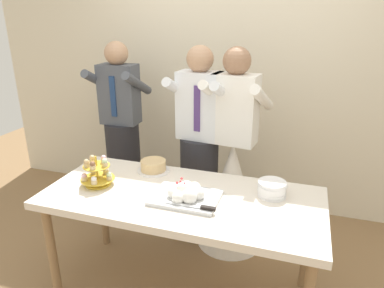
{
  "coord_description": "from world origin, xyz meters",
  "views": [
    {
      "loc": [
        0.69,
        -1.89,
        1.87
      ],
      "look_at": [
        0.02,
        0.15,
        1.07
      ],
      "focal_mm": 32.71,
      "sensor_mm": 36.0,
      "label": 1
    }
  ],
  "objects_px": {
    "plate_stack": "(272,189)",
    "person_bride": "(232,181)",
    "dessert_table": "(182,205)",
    "round_cake": "(153,166)",
    "person_groom": "(199,157)",
    "person_guest": "(123,140)",
    "main_cake_tray": "(186,194)",
    "cupcake_stand": "(97,173)"
  },
  "relations": [
    {
      "from": "plate_stack",
      "to": "person_bride",
      "type": "distance_m",
      "value": 0.67
    },
    {
      "from": "dessert_table",
      "to": "round_cake",
      "type": "distance_m",
      "value": 0.44
    },
    {
      "from": "round_cake",
      "to": "person_groom",
      "type": "bearing_deg",
      "value": 62.27
    },
    {
      "from": "dessert_table",
      "to": "person_bride",
      "type": "relative_size",
      "value": 1.08
    },
    {
      "from": "plate_stack",
      "to": "person_guest",
      "type": "distance_m",
      "value": 1.64
    },
    {
      "from": "dessert_table",
      "to": "plate_stack",
      "type": "relative_size",
      "value": 9.61
    },
    {
      "from": "main_cake_tray",
      "to": "person_groom",
      "type": "relative_size",
      "value": 0.26
    },
    {
      "from": "person_guest",
      "to": "main_cake_tray",
      "type": "bearing_deg",
      "value": -44.28
    },
    {
      "from": "cupcake_stand",
      "to": "main_cake_tray",
      "type": "bearing_deg",
      "value": -1.0
    },
    {
      "from": "round_cake",
      "to": "person_groom",
      "type": "height_order",
      "value": "person_groom"
    },
    {
      "from": "dessert_table",
      "to": "person_bride",
      "type": "bearing_deg",
      "value": 74.06
    },
    {
      "from": "round_cake",
      "to": "person_bride",
      "type": "height_order",
      "value": "person_bride"
    },
    {
      "from": "dessert_table",
      "to": "main_cake_tray",
      "type": "distance_m",
      "value": 0.14
    },
    {
      "from": "plate_stack",
      "to": "person_bride",
      "type": "height_order",
      "value": "person_bride"
    },
    {
      "from": "main_cake_tray",
      "to": "plate_stack",
      "type": "bearing_deg",
      "value": 23.65
    },
    {
      "from": "dessert_table",
      "to": "main_cake_tray",
      "type": "xyz_separation_m",
      "value": [
        0.05,
        -0.05,
        0.11
      ]
    },
    {
      "from": "person_groom",
      "to": "person_guest",
      "type": "distance_m",
      "value": 0.84
    },
    {
      "from": "person_bride",
      "to": "dessert_table",
      "type": "bearing_deg",
      "value": -105.94
    },
    {
      "from": "person_guest",
      "to": "dessert_table",
      "type": "bearing_deg",
      "value": -44.14
    },
    {
      "from": "dessert_table",
      "to": "round_cake",
      "type": "height_order",
      "value": "round_cake"
    },
    {
      "from": "person_guest",
      "to": "cupcake_stand",
      "type": "bearing_deg",
      "value": -70.79
    },
    {
      "from": "dessert_table",
      "to": "person_guest",
      "type": "bearing_deg",
      "value": 135.86
    },
    {
      "from": "plate_stack",
      "to": "person_guest",
      "type": "relative_size",
      "value": 0.11
    },
    {
      "from": "main_cake_tray",
      "to": "round_cake",
      "type": "height_order",
      "value": "main_cake_tray"
    },
    {
      "from": "round_cake",
      "to": "person_guest",
      "type": "distance_m",
      "value": 0.85
    },
    {
      "from": "cupcake_stand",
      "to": "plate_stack",
      "type": "bearing_deg",
      "value": 10.37
    },
    {
      "from": "dessert_table",
      "to": "plate_stack",
      "type": "xyz_separation_m",
      "value": [
        0.56,
        0.17,
        0.12
      ]
    },
    {
      "from": "cupcake_stand",
      "to": "main_cake_tray",
      "type": "xyz_separation_m",
      "value": [
        0.64,
        -0.01,
        -0.05
      ]
    },
    {
      "from": "main_cake_tray",
      "to": "person_groom",
      "type": "xyz_separation_m",
      "value": [
        -0.15,
        0.76,
        -0.07
      ]
    },
    {
      "from": "cupcake_stand",
      "to": "person_groom",
      "type": "relative_size",
      "value": 0.14
    },
    {
      "from": "person_groom",
      "to": "cupcake_stand",
      "type": "bearing_deg",
      "value": -123.38
    },
    {
      "from": "cupcake_stand",
      "to": "person_groom",
      "type": "distance_m",
      "value": 0.91
    },
    {
      "from": "round_cake",
      "to": "person_guest",
      "type": "height_order",
      "value": "person_guest"
    },
    {
      "from": "dessert_table",
      "to": "cupcake_stand",
      "type": "relative_size",
      "value": 7.83
    },
    {
      "from": "main_cake_tray",
      "to": "person_bride",
      "type": "distance_m",
      "value": 0.78
    },
    {
      "from": "dessert_table",
      "to": "person_guest",
      "type": "xyz_separation_m",
      "value": [
        -0.92,
        0.89,
        0.05
      ]
    },
    {
      "from": "person_bride",
      "to": "person_guest",
      "type": "distance_m",
      "value": 1.14
    },
    {
      "from": "person_bride",
      "to": "person_guest",
      "type": "xyz_separation_m",
      "value": [
        -1.11,
        0.21,
        0.16
      ]
    },
    {
      "from": "main_cake_tray",
      "to": "person_bride",
      "type": "xyz_separation_m",
      "value": [
        0.14,
        0.73,
        -0.23
      ]
    },
    {
      "from": "person_guest",
      "to": "plate_stack",
      "type": "bearing_deg",
      "value": -26.11
    },
    {
      "from": "plate_stack",
      "to": "person_guest",
      "type": "bearing_deg",
      "value": 153.89
    },
    {
      "from": "main_cake_tray",
      "to": "person_guest",
      "type": "height_order",
      "value": "person_guest"
    }
  ]
}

